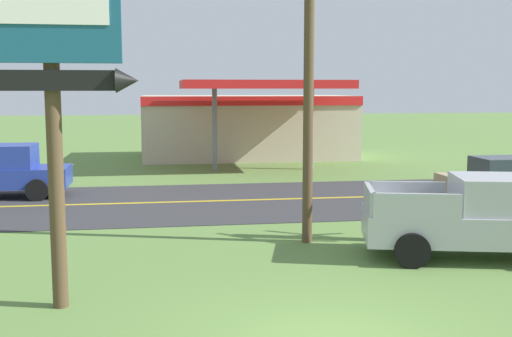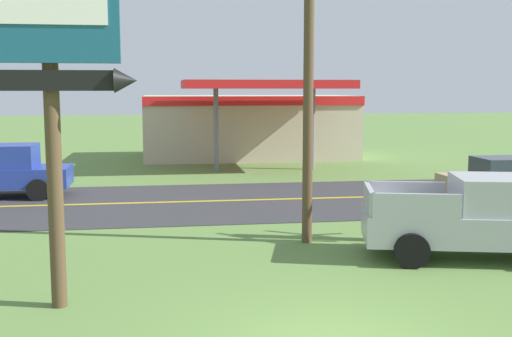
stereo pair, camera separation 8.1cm
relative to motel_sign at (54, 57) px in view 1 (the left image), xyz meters
name	(u,v)px [view 1 (the left image)]	position (x,y,z in m)	size (l,w,h in m)	color
road_asphalt	(235,201)	(4.42, 10.58, -4.53)	(140.00, 8.00, 0.02)	#333335
road_centre_line	(235,200)	(4.42, 10.58, -4.52)	(126.00, 0.20, 0.01)	gold
motel_sign	(54,57)	(0.00, 0.00, 0.00)	(2.75, 0.54, 6.64)	brown
utility_pole	(309,43)	(5.57, 4.25, 0.60)	(2.06, 0.26, 9.63)	brown
gas_station	(248,125)	(6.85, 24.56, -2.60)	(12.00, 11.50, 4.40)	beige
pickup_silver_parked_on_lawn	(479,218)	(9.20, 2.11, -3.58)	(5.52, 3.16, 1.96)	#A8AAAF
car_tan_near_lane	(503,180)	(13.56, 8.58, -3.71)	(4.20, 2.00, 1.64)	tan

